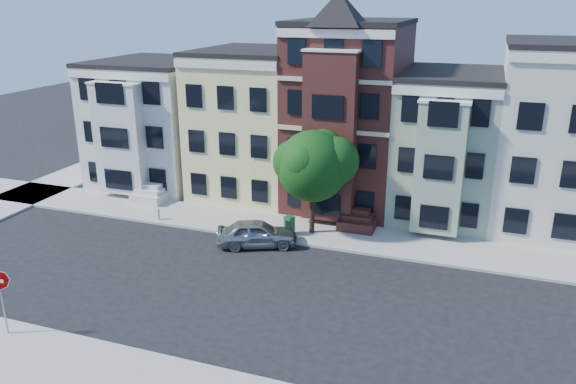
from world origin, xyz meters
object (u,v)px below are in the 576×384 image
at_px(parked_car, 257,233).
at_px(fire_hydrant, 159,215).
at_px(stop_sign, 2,298).
at_px(street_tree, 313,171).
at_px(newspaper_box, 289,225).

bearing_deg(parked_car, fire_hydrant, 57.03).
xyz_separation_m(fire_hydrant, stop_sign, (0.96, -13.37, 1.37)).
bearing_deg(parked_car, street_tree, -65.36).
height_order(parked_car, fire_hydrant, parked_car).
relative_size(street_tree, fire_hydrant, 13.37).
bearing_deg(parked_car, newspaper_box, -57.16).
distance_m(street_tree, parked_car, 4.88).
xyz_separation_m(street_tree, parked_car, (-2.48, -2.68, -3.24)).
distance_m(parked_car, stop_sign, 13.67).
bearing_deg(fire_hydrant, street_tree, 7.71).
height_order(street_tree, newspaper_box, street_tree).
distance_m(newspaper_box, stop_sign, 15.95).
height_order(newspaper_box, stop_sign, stop_sign).
height_order(fire_hydrant, stop_sign, stop_sign).
bearing_deg(street_tree, parked_car, -132.74).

